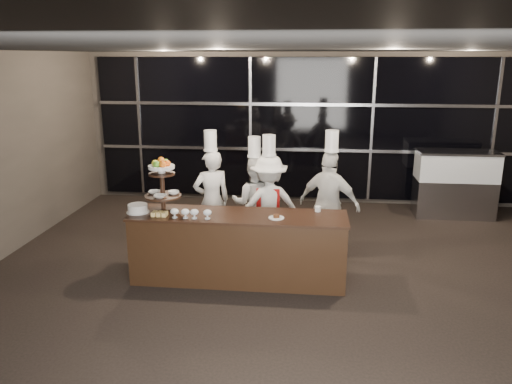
# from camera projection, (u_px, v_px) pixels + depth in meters

# --- Properties ---
(room) EXTENTS (10.00, 10.00, 10.00)m
(room) POSITION_uv_depth(u_px,v_px,m) (308.00, 197.00, 5.20)
(room) COLOR black
(room) RESTS_ON ground
(window_wall) EXTENTS (8.60, 0.10, 2.80)m
(window_wall) POSITION_uv_depth(u_px,v_px,m) (310.00, 129.00, 9.93)
(window_wall) COLOR black
(window_wall) RESTS_ON ground
(buffet_counter) EXTENTS (2.84, 0.74, 0.92)m
(buffet_counter) POSITION_uv_depth(u_px,v_px,m) (239.00, 247.00, 6.63)
(buffet_counter) COLOR black
(buffet_counter) RESTS_ON ground
(display_stand) EXTENTS (0.48, 0.48, 0.74)m
(display_stand) POSITION_uv_depth(u_px,v_px,m) (162.00, 181.00, 6.50)
(display_stand) COLOR black
(display_stand) RESTS_ON buffet_counter
(compotes) EXTENTS (0.54, 0.11, 0.12)m
(compotes) POSITION_uv_depth(u_px,v_px,m) (190.00, 212.00, 6.34)
(compotes) COLOR silver
(compotes) RESTS_ON buffet_counter
(layer_cake) EXTENTS (0.30, 0.30, 0.11)m
(layer_cake) POSITION_uv_depth(u_px,v_px,m) (138.00, 208.00, 6.59)
(layer_cake) COLOR white
(layer_cake) RESTS_ON buffet_counter
(pastry_squares) EXTENTS (0.20, 0.13, 0.05)m
(pastry_squares) POSITION_uv_depth(u_px,v_px,m) (160.00, 214.00, 6.45)
(pastry_squares) COLOR #EECC74
(pastry_squares) RESTS_ON buffet_counter
(small_plate) EXTENTS (0.20, 0.20, 0.05)m
(small_plate) POSITION_uv_depth(u_px,v_px,m) (276.00, 217.00, 6.35)
(small_plate) COLOR white
(small_plate) RESTS_ON buffet_counter
(chef_cup) EXTENTS (0.08, 0.08, 0.07)m
(chef_cup) POSITION_uv_depth(u_px,v_px,m) (318.00, 209.00, 6.63)
(chef_cup) COLOR white
(chef_cup) RESTS_ON buffet_counter
(display_case) EXTENTS (1.44, 0.63, 1.24)m
(display_case) POSITION_uv_depth(u_px,v_px,m) (455.00, 180.00, 9.25)
(display_case) COLOR #A5A5AA
(display_case) RESTS_ON ground
(chef_a) EXTENTS (0.68, 0.60, 1.87)m
(chef_a) POSITION_uv_depth(u_px,v_px,m) (212.00, 199.00, 7.58)
(chef_a) COLOR silver
(chef_a) RESTS_ON ground
(chef_b) EXTENTS (0.72, 0.56, 1.77)m
(chef_b) POSITION_uv_depth(u_px,v_px,m) (254.00, 202.00, 7.64)
(chef_b) COLOR silver
(chef_b) RESTS_ON ground
(chef_c) EXTENTS (1.11, 0.85, 1.82)m
(chef_c) POSITION_uv_depth(u_px,v_px,m) (269.00, 204.00, 7.47)
(chef_c) COLOR white
(chef_c) RESTS_ON ground
(chef_d) EXTENTS (1.02, 0.74, 1.90)m
(chef_d) POSITION_uv_depth(u_px,v_px,m) (329.00, 203.00, 7.35)
(chef_d) COLOR silver
(chef_d) RESTS_ON ground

